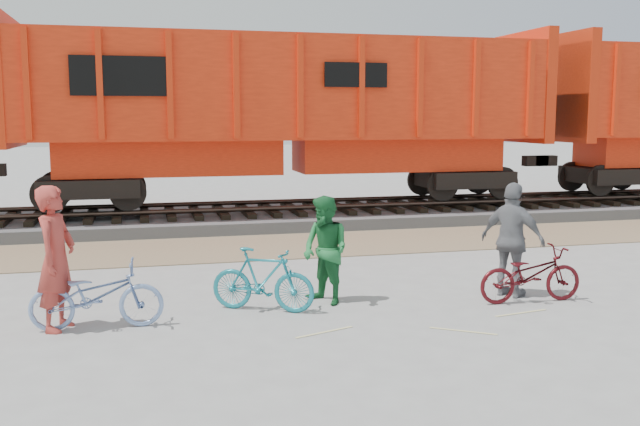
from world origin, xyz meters
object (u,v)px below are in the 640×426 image
Objects in this scene: person_solo at (56,258)px; person_man at (326,250)px; bicycle_blue at (97,295)px; person_woman at (513,240)px; hopper_car_center at (288,110)px; bicycle_maroon at (530,274)px; bicycle_teal at (263,280)px.

person_man is (3.80, 0.43, -0.15)m from person_solo.
person_woman is (6.26, 0.23, 0.45)m from bicycle_blue.
hopper_car_center is 10.25m from bicycle_blue.
bicycle_maroon is (6.36, -0.17, -0.03)m from bicycle_blue.
hopper_car_center is 8.71m from person_man.
bicycle_teal is 2.85m from person_solo.
bicycle_teal is at bearing 84.62° from bicycle_maroon.
person_man reaches higher than bicycle_blue.
bicycle_teal is (-2.13, -8.56, -2.54)m from hopper_car_center.
bicycle_blue is 1.12× the size of bicycle_teal.
person_woman reaches higher than bicycle_teal.
bicycle_blue is (-4.43, -8.89, -2.55)m from hopper_car_center.
person_solo is at bearing 57.19° from person_woman.
person_man is 2.98m from person_woman.
bicycle_blue is at bearing 126.51° from bicycle_teal.
person_woman is at bearing 56.09° from person_man.
hopper_car_center is 7.73× the size of person_woman.
person_woman is at bearing -78.05° from hopper_car_center.
hopper_car_center reaches higher than person_man.
person_solo reaches higher than person_woman.
bicycle_teal is 4.09m from bicycle_maroon.
person_solo is at bearing -111.75° from person_man.
person_woman reaches higher than bicycle_maroon.
person_solo is at bearing 123.06° from bicycle_teal.
person_man is (-3.06, 0.70, 0.39)m from bicycle_maroon.
hopper_car_center is at bearing 13.69° from bicycle_maroon.
bicycle_maroon is at bearing -73.19° from person_solo.
person_solo is (-4.93, -8.79, -2.04)m from hopper_car_center.
bicycle_blue is 3.36m from person_man.
hopper_car_center is 9.10m from person_woman.
bicycle_blue is 2.32m from bicycle_teal.
bicycle_teal is 0.95× the size of bicycle_maroon.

